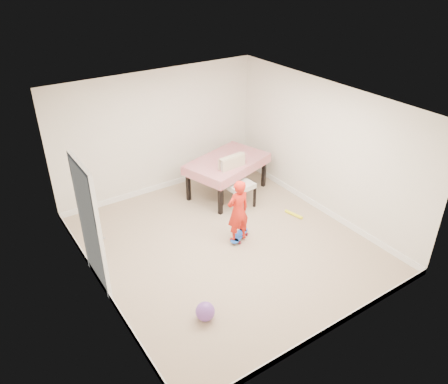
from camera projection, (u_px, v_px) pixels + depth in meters
ground at (226, 244)px, 7.84m from camera, size 5.00×5.00×0.00m
ceiling at (226, 105)px, 6.56m from camera, size 4.50×5.00×0.04m
wall_back at (159, 133)px, 8.99m from camera, size 4.50×0.04×2.60m
wall_front at (337, 259)px, 5.40m from camera, size 4.50×0.04×2.60m
wall_left at (94, 222)px, 6.12m from camera, size 0.04×5.00×2.60m
wall_right at (323, 150)px, 8.27m from camera, size 0.04×5.00×2.60m
door at (90, 228)px, 6.48m from camera, size 0.11×0.94×2.11m
baseboard_back at (163, 186)px, 9.61m from camera, size 4.50×0.02×0.12m
baseboard_front at (326, 330)px, 6.01m from camera, size 4.50×0.02×0.12m
baseboard_left at (105, 289)px, 6.73m from camera, size 0.02×5.00×0.12m
baseboard_right at (317, 205)px, 8.89m from camera, size 0.02×5.00×0.12m
dining_table at (227, 176)px, 9.27m from camera, size 1.92×1.50×0.79m
dining_chair at (239, 183)px, 8.73m from camera, size 0.62×0.70×1.05m
skateboard at (239, 237)px, 7.96m from camera, size 0.57×0.44×0.08m
child at (238, 213)px, 7.63m from camera, size 0.44×0.29×1.20m
balloon at (205, 311)px, 6.21m from camera, size 0.28×0.28×0.28m
foam_toy at (294, 214)px, 8.64m from camera, size 0.15×0.40×0.06m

